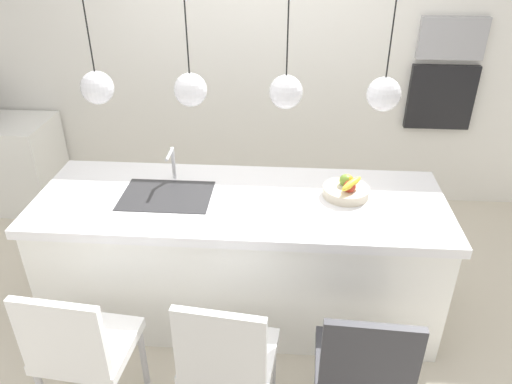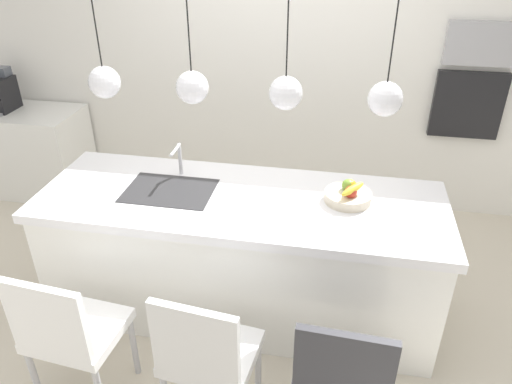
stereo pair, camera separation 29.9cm
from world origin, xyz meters
name	(u,v)px [view 2 (the right image)]	position (x,y,z in m)	size (l,w,h in m)	color
floor	(242,304)	(0.00, 0.00, 0.00)	(6.60, 6.60, 0.00)	beige
back_wall	(280,62)	(0.00, 1.65, 1.30)	(6.00, 0.10, 2.60)	silver
kitchen_island	(241,254)	(0.00, 0.00, 0.44)	(2.55, 0.90, 0.88)	white
sink_basin	(170,191)	(-0.46, 0.00, 0.88)	(0.56, 0.40, 0.02)	#2D2D30
faucet	(178,156)	(-0.46, 0.21, 1.02)	(0.02, 0.17, 0.22)	silver
fruit_bowl	(348,194)	(0.66, 0.08, 0.93)	(0.29, 0.29, 0.14)	beige
side_counter	(28,151)	(-2.40, 1.28, 0.41)	(1.10, 0.60, 0.82)	white
coffee_machine	(1,93)	(-2.53, 1.28, 0.98)	(0.20, 0.35, 0.38)	black
microwave	(481,43)	(1.59, 1.58, 1.54)	(0.54, 0.08, 0.34)	#9E9EA3
oven	(467,105)	(1.59, 1.58, 1.04)	(0.56, 0.08, 0.56)	black
chair_near	(69,331)	(-0.72, -0.92, 0.53)	(0.50, 0.46, 0.93)	white
chair_middle	(206,354)	(0.02, -0.92, 0.51)	(0.50, 0.46, 0.91)	silver
chair_far	(342,375)	(0.69, -0.92, 0.50)	(0.48, 0.43, 0.89)	#333338
pendant_light_left	(104,82)	(-0.79, 0.00, 1.57)	(0.19, 0.19, 0.79)	silver
pendant_light_center_left	(192,87)	(-0.26, 0.00, 1.57)	(0.19, 0.19, 0.79)	silver
pendant_light_center_right	(286,93)	(0.26, 0.00, 1.57)	(0.19, 0.19, 0.79)	silver
pendant_light_right	(385,99)	(0.79, 0.00, 1.57)	(0.19, 0.19, 0.79)	silver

